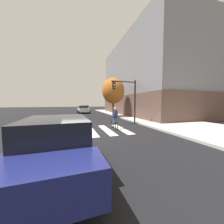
% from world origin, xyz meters
% --- Properties ---
extents(ground_plane, '(120.00, 120.00, 0.00)m').
position_xyz_m(ground_plane, '(0.00, 0.00, 0.00)').
color(ground_plane, black).
extents(sidewalk, '(6.50, 50.00, 0.15)m').
position_xyz_m(sidewalk, '(8.75, 0.00, 0.07)').
color(sidewalk, '#B2AFA8').
rests_on(sidewalk, ground).
extents(crosswalk_stripes, '(6.42, 3.74, 0.01)m').
position_xyz_m(crosswalk_stripes, '(0.13, 0.00, 0.01)').
color(crosswalk_stripes, silver).
rests_on(crosswalk_stripes, ground).
extents(sedan_near, '(2.26, 4.65, 1.59)m').
position_xyz_m(sedan_near, '(-0.98, -5.06, 0.82)').
color(sedan_near, navy).
rests_on(sedan_near, ground).
extents(sedan_mid, '(2.26, 4.40, 1.48)m').
position_xyz_m(sedan_mid, '(1.53, 16.40, 0.76)').
color(sedan_mid, silver).
rests_on(sedan_mid, ground).
extents(sedan_far, '(2.24, 4.36, 1.47)m').
position_xyz_m(sedan_far, '(2.21, 20.96, 0.76)').
color(sedan_far, silver).
rests_on(sedan_far, ground).
extents(cyclist, '(0.37, 1.71, 1.69)m').
position_xyz_m(cyclist, '(2.58, 0.09, 0.84)').
color(cyclist, black).
rests_on(cyclist, ground).
extents(traffic_light_near, '(2.47, 0.28, 4.20)m').
position_xyz_m(traffic_light_near, '(4.48, 2.06, 2.86)').
color(traffic_light_near, black).
rests_on(traffic_light_near, ground).
extents(fire_hydrant, '(0.33, 0.22, 0.78)m').
position_xyz_m(fire_hydrant, '(7.68, 6.52, 0.53)').
color(fire_hydrant, gold).
rests_on(fire_hydrant, sidewalk).
extents(street_tree_near, '(3.07, 3.07, 5.46)m').
position_xyz_m(street_tree_near, '(4.94, 7.74, 3.69)').
color(street_tree_near, '#4C3823').
rests_on(street_tree_near, ground).
extents(corner_building, '(18.81, 20.22, 12.33)m').
position_xyz_m(corner_building, '(16.49, 10.54, 6.12)').
color(corner_building, brown).
rests_on(corner_building, ground).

